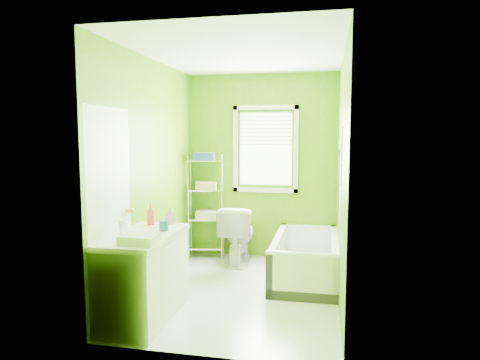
% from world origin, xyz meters
% --- Properties ---
extents(ground, '(2.90, 2.90, 0.00)m').
position_xyz_m(ground, '(0.00, 0.00, 0.00)').
color(ground, silver).
rests_on(ground, ground).
extents(room_envelope, '(2.14, 2.94, 2.62)m').
position_xyz_m(room_envelope, '(0.00, 0.00, 1.55)').
color(room_envelope, '#508B06').
rests_on(room_envelope, ground).
extents(window, '(0.92, 0.05, 1.22)m').
position_xyz_m(window, '(0.05, 1.42, 1.61)').
color(window, white).
rests_on(window, ground).
extents(door, '(0.09, 0.80, 2.00)m').
position_xyz_m(door, '(-1.04, -1.00, 1.00)').
color(door, white).
rests_on(door, ground).
extents(right_wall_decor, '(0.04, 1.48, 1.17)m').
position_xyz_m(right_wall_decor, '(1.04, -0.02, 1.32)').
color(right_wall_decor, '#430711').
rests_on(right_wall_decor, ground).
extents(bathtub, '(0.77, 1.64, 0.53)m').
position_xyz_m(bathtub, '(0.67, 0.59, 0.17)').
color(bathtub, white).
rests_on(bathtub, ground).
extents(toilet, '(0.47, 0.80, 0.80)m').
position_xyz_m(toilet, '(-0.27, 1.06, 0.40)').
color(toilet, white).
rests_on(toilet, ground).
extents(vanity, '(0.56, 1.09, 1.04)m').
position_xyz_m(vanity, '(-0.78, -0.88, 0.44)').
color(vanity, silver).
rests_on(vanity, ground).
extents(wire_shelf_unit, '(0.55, 0.45, 1.50)m').
position_xyz_m(wire_shelf_unit, '(-0.78, 1.29, 0.91)').
color(wire_shelf_unit, silver).
rests_on(wire_shelf_unit, ground).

